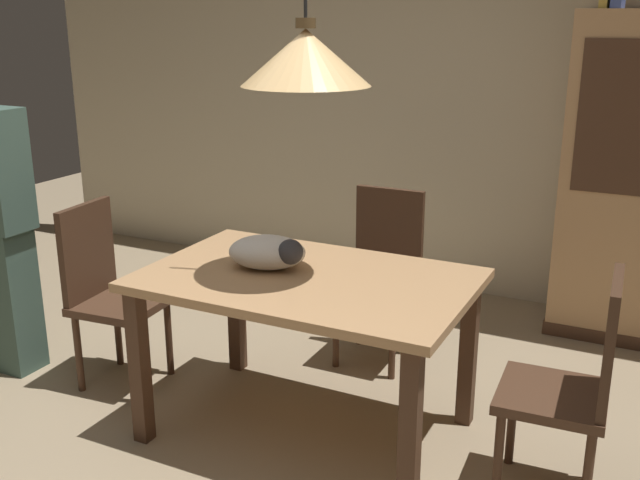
{
  "coord_description": "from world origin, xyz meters",
  "views": [
    {
      "loc": [
        1.44,
        -2.12,
        1.83
      ],
      "look_at": [
        0.02,
        0.73,
        0.85
      ],
      "focal_mm": 41.65,
      "sensor_mm": 36.0,
      "label": 1
    }
  ],
  "objects_px": {
    "chair_right_side": "(576,381)",
    "chair_far_back": "(382,268)",
    "dining_table": "(307,298)",
    "chair_left_side": "(107,287)",
    "pendant_lamp": "(306,57)",
    "cat_sleeping": "(269,252)"
  },
  "relations": [
    {
      "from": "chair_right_side",
      "to": "chair_far_back",
      "type": "bearing_deg",
      "value": 142.25
    },
    {
      "from": "chair_far_back",
      "to": "chair_left_side",
      "type": "bearing_deg",
      "value": -141.88
    },
    {
      "from": "pendant_lamp",
      "to": "chair_left_side",
      "type": "bearing_deg",
      "value": -179.67
    },
    {
      "from": "dining_table",
      "to": "chair_far_back",
      "type": "height_order",
      "value": "chair_far_back"
    },
    {
      "from": "dining_table",
      "to": "chair_right_side",
      "type": "bearing_deg",
      "value": 0.22
    },
    {
      "from": "chair_far_back",
      "to": "pendant_lamp",
      "type": "xyz_separation_m",
      "value": [
        0.0,
        -0.88,
        1.15
      ]
    },
    {
      "from": "chair_far_back",
      "to": "dining_table",
      "type": "bearing_deg",
      "value": -89.97
    },
    {
      "from": "chair_far_back",
      "to": "chair_left_side",
      "type": "distance_m",
      "value": 1.43
    },
    {
      "from": "chair_right_side",
      "to": "cat_sleeping",
      "type": "xyz_separation_m",
      "value": [
        -1.32,
        0.0,
        0.32
      ]
    },
    {
      "from": "chair_right_side",
      "to": "chair_left_side",
      "type": "bearing_deg",
      "value": -179.73
    },
    {
      "from": "cat_sleeping",
      "to": "pendant_lamp",
      "type": "relative_size",
      "value": 0.31
    },
    {
      "from": "cat_sleeping",
      "to": "pendant_lamp",
      "type": "distance_m",
      "value": 0.86
    },
    {
      "from": "chair_left_side",
      "to": "pendant_lamp",
      "type": "distance_m",
      "value": 1.61
    },
    {
      "from": "cat_sleeping",
      "to": "chair_right_side",
      "type": "bearing_deg",
      "value": -0.08
    },
    {
      "from": "chair_far_back",
      "to": "chair_right_side",
      "type": "bearing_deg",
      "value": -37.75
    },
    {
      "from": "dining_table",
      "to": "pendant_lamp",
      "type": "bearing_deg",
      "value": 0.0
    },
    {
      "from": "dining_table",
      "to": "cat_sleeping",
      "type": "bearing_deg",
      "value": 178.1
    },
    {
      "from": "chair_far_back",
      "to": "cat_sleeping",
      "type": "bearing_deg",
      "value": -102.18
    },
    {
      "from": "cat_sleeping",
      "to": "pendant_lamp",
      "type": "bearing_deg",
      "value": -1.9
    },
    {
      "from": "chair_far_back",
      "to": "chair_right_side",
      "type": "distance_m",
      "value": 1.43
    },
    {
      "from": "dining_table",
      "to": "cat_sleeping",
      "type": "relative_size",
      "value": 3.45
    },
    {
      "from": "chair_left_side",
      "to": "chair_right_side",
      "type": "xyz_separation_m",
      "value": [
        2.26,
        0.01,
        0.0
      ]
    }
  ]
}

